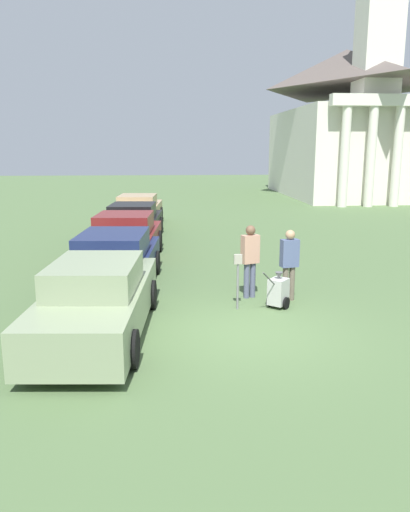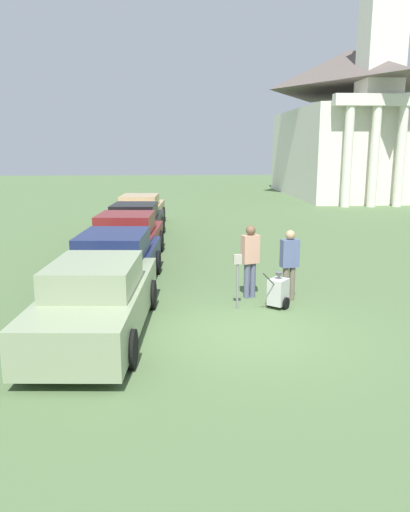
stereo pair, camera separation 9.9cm
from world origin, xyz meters
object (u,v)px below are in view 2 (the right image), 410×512
parked_car_maroon (127,239)px  person_supervisor (289,261)px  parked_car_navy (115,263)px  equipment_cart (278,292)px  church (349,119)px  parked_car_sage (97,300)px  parked_car_black (135,223)px  parked_car_tan (140,211)px  parking_meter (238,271)px  person_worker (250,257)px

parked_car_maroon → person_supervisor: bearing=-43.6°
parked_car_navy → equipment_cart: parked_car_navy is taller
church → person_supervisor: bearing=-111.7°
equipment_cart → parked_car_sage: bearing=-120.7°
parked_car_black → parked_car_tan: (0.00, 3.41, 0.04)m
person_supervisor → equipment_cart: person_supervisor is taller
church → parked_car_tan: bearing=-135.5°
parked_car_black → parked_car_tan: size_ratio=1.00×
parking_meter → church: (11.87, 27.11, 4.88)m
parked_car_sage → person_worker: (3.37, 2.26, 0.33)m
parked_car_black → person_worker: 8.91m
parked_car_black → person_supervisor: bearing=-59.4°
equipment_cart → parked_car_black: bearing=152.6°
parked_car_navy → parked_car_maroon: parked_car_maroon is taller
person_worker → church: 29.00m
person_worker → parked_car_black: bearing=-88.0°
person_worker → parked_car_maroon: bearing=-72.7°
person_worker → equipment_cart: (0.53, -0.84, -0.65)m
parked_car_tan → parking_meter: (2.94, -12.55, 0.19)m
parking_meter → parked_car_navy: bearing=147.9°
parked_car_tan → parked_car_black: bearing=-85.9°
parked_car_navy → person_supervisor: size_ratio=3.12×
equipment_cart → church: size_ratio=0.05×
parked_car_black → person_supervisor: (4.27, -8.54, 0.31)m
parked_car_maroon → person_supervisor: 6.35m
parked_car_maroon → parked_car_tan: parked_car_maroon is taller
parking_meter → person_worker: (0.42, 0.89, 0.13)m
person_supervisor → equipment_cart: size_ratio=1.73×
parked_car_black → person_supervisor: 9.56m
parked_car_sage → church: (14.82, 28.47, 5.08)m
parked_car_sage → church: size_ratio=0.25×
parked_car_sage → church: church is taller
parked_car_tan → person_supervisor: (4.27, -11.95, 0.27)m
parked_car_black → church: (14.82, 17.97, 5.10)m
person_worker → church: church is taller
parked_car_navy → equipment_cart: 4.31m
parked_car_navy → church: 29.72m
person_worker → equipment_cart: size_ratio=1.81×
person_worker → parked_car_navy: bearing=-36.1°
parked_car_navy → person_supervisor: 4.46m
parked_car_navy → parked_car_tan: 10.70m
parked_car_sage → church: bearing=66.6°
person_supervisor → church: bearing=-122.7°
parked_car_sage → parked_car_maroon: size_ratio=1.10×
parked_car_maroon → parking_meter: bearing=-56.8°
person_supervisor → parked_car_navy: bearing=-27.4°
parking_meter → person_supervisor: (1.32, 0.59, 0.08)m
parked_car_sage → parked_car_black: parked_car_sage is taller
parked_car_tan → parking_meter: 12.89m
parked_car_maroon → equipment_cart: (3.90, -5.23, -0.34)m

